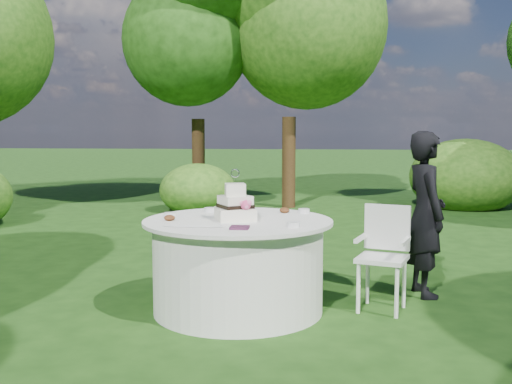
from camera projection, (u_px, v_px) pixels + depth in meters
ground at (238, 310)px, 5.01m from camera, size 80.00×80.00×0.00m
napkins at (240, 227)px, 4.47m from camera, size 0.14×0.14×0.02m
feather_plume at (193, 226)px, 4.54m from camera, size 0.48×0.07×0.01m
guest at (425, 214)px, 5.41m from camera, size 0.46×0.61×1.50m
table at (238, 265)px, 4.97m from camera, size 1.56×1.56×0.77m
cake at (236, 206)px, 4.89m from camera, size 0.38×0.38×0.42m
chair at (384, 248)px, 5.02m from camera, size 0.49×0.49×0.87m
votives at (243, 215)px, 5.07m from camera, size 1.22×0.86×0.04m
petal_cups at (230, 214)px, 5.08m from camera, size 0.99×0.64×0.05m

